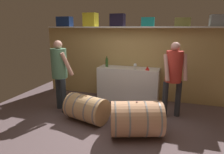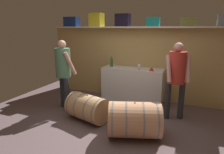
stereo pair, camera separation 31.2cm
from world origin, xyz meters
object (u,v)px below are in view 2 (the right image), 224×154
toolcase_olive (188,22)px  winemaker_pouring (63,68)px  wine_barrel_near (88,108)px  wine_barrel_far (134,120)px  toolcase_black (123,20)px  red_funnel (152,69)px  toolcase_teal (153,22)px  wine_glass (139,66)px  toolcase_navy (72,22)px  work_cabinet (133,85)px  wine_bottle_green (112,62)px  visitor_tasting (177,73)px  toolcase_yellow (97,20)px

toolcase_olive → winemaker_pouring: bearing=-154.9°
wine_barrel_near → wine_barrel_far: bearing=1.9°
toolcase_black → red_funnel: toolcase_black is taller
toolcase_teal → wine_glass: toolcase_teal is taller
toolcase_navy → wine_barrel_near: bearing=-51.3°
wine_glass → red_funnel: wine_glass is taller
toolcase_olive → winemaker_pouring: toolcase_olive is taller
work_cabinet → red_funnel: size_ratio=14.59×
toolcase_navy → wine_barrel_near: toolcase_navy is taller
toolcase_black → toolcase_olive: bearing=2.1°
wine_bottle_green → visitor_tasting: bearing=-20.7°
wine_glass → winemaker_pouring: bearing=-147.7°
toolcase_teal → red_funnel: toolcase_teal is taller
toolcase_teal → wine_barrel_near: size_ratio=0.32×
wine_glass → winemaker_pouring: winemaker_pouring is taller
wine_barrel_near → toolcase_black: bearing=98.4°
wine_barrel_near → visitor_tasting: bearing=40.0°
toolcase_olive → toolcase_yellow: bearing=178.9°
toolcase_navy → wine_barrel_far: (2.49, -1.89, -1.77)m
work_cabinet → winemaker_pouring: 1.85m
toolcase_black → red_funnel: size_ratio=3.34×
toolcase_olive → wine_barrel_near: 3.01m
work_cabinet → wine_barrel_near: (-0.55, -1.46, -0.17)m
toolcase_navy → toolcase_olive: 3.18m
toolcase_navy → work_cabinet: bearing=-6.7°
toolcase_teal → winemaker_pouring: bearing=-148.2°
toolcase_yellow → wine_bottle_green: size_ratio=1.29×
toolcase_teal → winemaker_pouring: toolcase_teal is taller
toolcase_black → red_funnel: bearing=-17.6°
toolcase_black → winemaker_pouring: bearing=-125.8°
work_cabinet → wine_bottle_green: bearing=-178.7°
winemaker_pouring → toolcase_olive: bearing=61.2°
wine_bottle_green → toolcase_yellow: bearing=160.7°
winemaker_pouring → visitor_tasting: bearing=45.0°
toolcase_teal → winemaker_pouring: 2.45m
toolcase_yellow → work_cabinet: toolcase_yellow is taller
wine_barrel_near → visitor_tasting: (1.69, 0.78, 0.73)m
toolcase_navy → winemaker_pouring: 1.77m
visitor_tasting → toolcase_yellow: bearing=-43.1°
wine_bottle_green → wine_barrel_near: wine_bottle_green is taller
toolcase_navy → toolcase_teal: toolcase_navy is taller
work_cabinet → visitor_tasting: (1.14, -0.67, 0.56)m
toolcase_teal → wine_barrel_far: bearing=-90.0°
toolcase_yellow → winemaker_pouring: (-0.24, -1.29, -1.12)m
toolcase_teal → wine_bottle_green: size_ratio=1.14×
work_cabinet → visitor_tasting: bearing=-30.5°
red_funnel → winemaker_pouring: bearing=-152.5°
toolcase_yellow → winemaker_pouring: size_ratio=0.22×
toolcase_navy → visitor_tasting: size_ratio=0.25×
toolcase_black → toolcase_teal: size_ratio=1.16×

